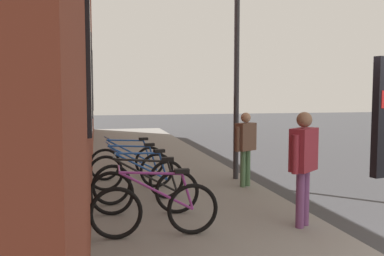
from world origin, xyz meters
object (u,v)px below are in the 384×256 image
Objects in this scene: bicycle_mid_rack at (145,191)px; bicycle_far_end at (132,170)px; pedestrian_crossing_street at (304,157)px; pedestrian_by_facade at (246,142)px; street_lamp at (237,44)px; bicycle_end_of_row at (141,180)px; bicycle_by_door at (156,209)px; bicycle_beside_lamp at (128,162)px.

bicycle_far_end is at bearing 1.52° from bicycle_mid_rack.
pedestrian_crossing_street is (-1.13, -2.19, 0.64)m from bicycle_mid_rack.
street_lamp reaches higher than pedestrian_by_facade.
pedestrian_crossing_street is at bearing 177.45° from street_lamp.
bicycle_end_of_row and bicycle_far_end have the same top height.
bicycle_far_end is 3.80m from pedestrian_crossing_street.
street_lamp is (3.52, -2.33, 2.67)m from bicycle_by_door.
bicycle_by_door is 2.27m from pedestrian_crossing_street.
street_lamp is (0.81, -0.06, 2.11)m from pedestrian_by_facade.
bicycle_mid_rack is 1.87m from bicycle_far_end.
pedestrian_crossing_street is at bearing -132.02° from bicycle_end_of_row.
bicycle_mid_rack is 1.04× the size of pedestrian_crossing_street.
bicycle_mid_rack is 1.00× the size of bicycle_far_end.
bicycle_mid_rack is at bearing -179.07° from bicycle_beside_lamp.
bicycle_far_end is at bearing 102.77° from street_lamp.
pedestrian_by_facade reaches higher than bicycle_far_end.
bicycle_mid_rack and bicycle_end_of_row have the same top height.
pedestrian_crossing_street reaches higher than bicycle_mid_rack.
bicycle_beside_lamp is at bearing 0.93° from bicycle_mid_rack.
bicycle_mid_rack is 1.01× the size of bicycle_beside_lamp.
bicycle_mid_rack is 0.83m from bicycle_end_of_row.
bicycle_end_of_row is 3.00m from pedestrian_crossing_street.
bicycle_by_door is 1.94m from bicycle_end_of_row.
bicycle_end_of_row is at bearing -176.41° from bicycle_far_end.
bicycle_end_of_row is 0.98× the size of bicycle_far_end.
bicycle_end_of_row is at bearing 47.98° from pedestrian_crossing_street.
bicycle_far_end is at bearing 1.29° from bicycle_by_door.
bicycle_beside_lamp is (1.08, -0.00, 0.00)m from bicycle_far_end.
bicycle_far_end is (1.04, 0.07, 0.00)m from bicycle_end_of_row.
bicycle_end_of_row is 3.88m from street_lamp.
pedestrian_crossing_street reaches higher than bicycle_end_of_row.
pedestrian_by_facade is at bearing -71.27° from bicycle_end_of_row.
bicycle_far_end is (2.98, 0.07, 0.00)m from bicycle_by_door.
pedestrian_by_facade is at bearing -119.99° from bicycle_beside_lamp.
bicycle_by_door is at bearing -178.71° from bicycle_far_end.
bicycle_end_of_row is at bearing 0.05° from bicycle_by_door.
street_lamp is at bearing -2.55° from pedestrian_crossing_street.
pedestrian_by_facade is (-0.27, -2.34, 0.56)m from bicycle_far_end.
bicycle_beside_lamp is at bearing 1.71° from bicycle_end_of_row.
pedestrian_by_facade is 2.26m from street_lamp.
pedestrian_crossing_street reaches higher than bicycle_by_door.
pedestrian_crossing_street is (-2.73, 0.09, 0.08)m from pedestrian_by_facade.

